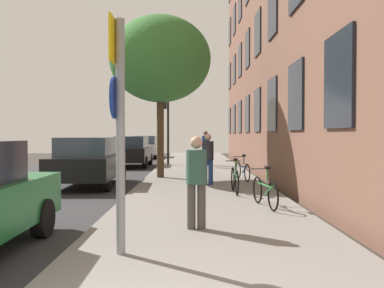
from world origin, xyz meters
TOP-DOWN VIEW (x-y plane):
  - ground_plane at (-2.40, 15.00)m, footprint 41.80×41.80m
  - road_asphalt at (-4.50, 15.00)m, footprint 7.00×38.00m
  - sidewalk at (1.10, 15.00)m, footprint 4.20×38.00m
  - sign_post at (-0.22, 3.08)m, footprint 0.16×0.60m
  - traffic_light at (-0.61, 19.65)m, footprint 0.43×0.24m
  - tree_near at (-0.43, 13.10)m, footprint 3.77×3.77m
  - bicycle_0 at (2.37, 6.70)m, footprint 0.44×1.66m
  - bicycle_1 at (1.93, 8.90)m, footprint 0.42×1.63m
  - bicycle_2 at (2.54, 12.16)m, footprint 0.47×1.68m
  - pedestrian_0 at (0.83, 4.56)m, footprint 0.49×0.49m
  - pedestrian_1 at (1.26, 10.78)m, footprint 0.41×0.41m
  - pedestrian_2 at (1.47, 19.37)m, footprint 0.57×0.57m
  - car_1 at (-2.68, 11.28)m, footprint 2.01×4.20m
  - car_2 at (-2.42, 19.61)m, footprint 1.84×4.14m
  - car_3 at (-2.62, 27.94)m, footprint 1.88×4.46m

SIDE VIEW (x-z plane):
  - ground_plane at x=-2.40m, z-range 0.00..0.00m
  - road_asphalt at x=-4.50m, z-range 0.00..0.01m
  - sidewalk at x=1.10m, z-range 0.00..0.12m
  - bicycle_2 at x=2.54m, z-range 0.02..0.92m
  - bicycle_0 at x=2.37m, z-range 0.02..0.93m
  - bicycle_1 at x=1.93m, z-range 0.01..0.98m
  - car_2 at x=-2.42m, z-range 0.03..1.65m
  - car_1 at x=-2.68m, z-range 0.03..1.65m
  - car_3 at x=-2.62m, z-range 0.03..1.65m
  - pedestrian_0 at x=0.83m, z-range 0.23..1.80m
  - pedestrian_1 at x=1.26m, z-range 0.24..1.87m
  - pedestrian_2 at x=1.47m, z-range 0.25..2.05m
  - sign_post at x=-0.22m, z-range 0.40..3.55m
  - traffic_light at x=-0.61m, z-range 0.82..4.64m
  - tree_near at x=-0.43m, z-range 1.51..7.53m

